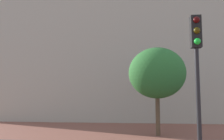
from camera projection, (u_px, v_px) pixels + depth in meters
landmark_building at (107, 39)px, 33.10m from camera, size 26.91×15.60×37.33m
traffic_light_pole at (197, 71)px, 6.45m from camera, size 0.28×0.34×5.05m
tree_curb_far at (157, 73)px, 17.24m from camera, size 4.11×4.11×6.30m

